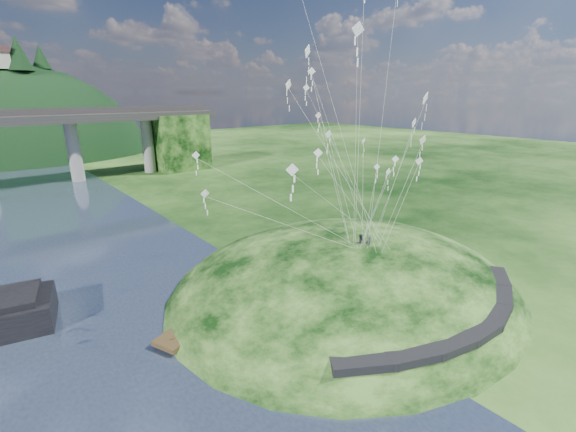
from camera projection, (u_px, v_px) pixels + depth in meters
ground at (297, 325)px, 31.31m from camera, size 320.00×320.00×0.00m
grass_hill at (345, 299)px, 38.08m from camera, size 36.00×32.00×13.00m
footpath at (462, 322)px, 28.04m from camera, size 22.29×5.84×0.83m
wooden_dock at (223, 303)px, 33.61m from camera, size 14.01×7.32×1.01m
kite_flyers at (363, 235)px, 34.69m from camera, size 0.97×1.47×1.69m
kite_swarm at (337, 117)px, 31.94m from camera, size 19.99×17.69×18.45m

